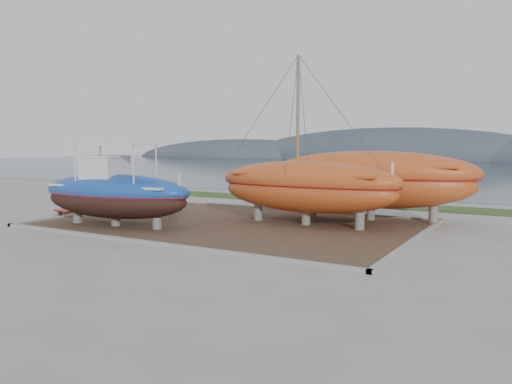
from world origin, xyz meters
The scene contains 11 objects.
ground centered at (0.00, 0.00, 0.00)m, with size 140.00×140.00×0.00m, color gray.
dirt_patch centered at (0.00, 4.00, 0.03)m, with size 18.00×12.00×0.06m, color #422D1E.
curb_frame centered at (0.00, 4.00, 0.07)m, with size 18.60×12.60×0.15m, color gray, non-canonical shape.
grass_strip centered at (0.00, 15.50, 0.04)m, with size 44.00×3.00×0.08m, color #284219.
sea centered at (0.00, 70.00, 0.00)m, with size 260.00×100.00×0.04m, color #17252F, non-canonical shape.
mountain_ridge centered at (0.00, 125.00, 0.00)m, with size 200.00×36.00×20.00m, color #333D49, non-canonical shape.
blue_caique centered at (-4.48, 0.42, 2.07)m, with size 8.37×2.62×4.03m, color #19469D, non-canonical shape.
white_dinghy centered at (-6.60, 5.53, 0.74)m, with size 4.50×1.69×1.35m, color silver, non-canonical shape.
orange_sailboat centered at (3.48, 5.42, 4.23)m, with size 9.69×2.86×8.35m, color #B2471B, non-canonical shape.
orange_bare_hull centered at (5.79, 8.57, 1.84)m, with size 10.85×3.26×3.56m, color #B2471B, non-canonical shape.
red_trailer centered at (-9.97, 1.93, 0.16)m, with size 2.26×1.13×0.32m, color #A02712, non-canonical shape.
Camera 1 is at (13.71, -17.09, 4.02)m, focal length 35.00 mm.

